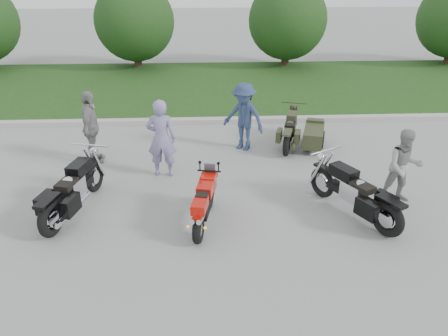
{
  "coord_description": "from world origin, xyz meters",
  "views": [
    {
      "loc": [
        0.06,
        -7.37,
        4.92
      ],
      "look_at": [
        0.47,
        1.01,
        0.8
      ],
      "focal_mm": 35.0,
      "sensor_mm": 36.0,
      "label": 1
    }
  ],
  "objects_px": {
    "cruiser_sidecar": "(304,134)",
    "cruiser_right": "(357,196)",
    "person_grey": "(404,167)",
    "person_denim": "(244,117)",
    "person_back": "(91,127)",
    "cruiser_left": "(71,193)",
    "person_stripe": "(161,138)",
    "sportbike_red": "(204,203)"
  },
  "relations": [
    {
      "from": "person_grey",
      "to": "cruiser_right",
      "type": "bearing_deg",
      "value": -148.4
    },
    {
      "from": "cruiser_sidecar",
      "to": "person_back",
      "type": "bearing_deg",
      "value": -156.75
    },
    {
      "from": "person_grey",
      "to": "person_denim",
      "type": "distance_m",
      "value": 4.39
    },
    {
      "from": "sportbike_red",
      "to": "person_denim",
      "type": "bearing_deg",
      "value": 84.45
    },
    {
      "from": "sportbike_red",
      "to": "person_stripe",
      "type": "distance_m",
      "value": 2.53
    },
    {
      "from": "person_grey",
      "to": "person_stripe",
      "type": "bearing_deg",
      "value": 168.15
    },
    {
      "from": "person_denim",
      "to": "person_back",
      "type": "xyz_separation_m",
      "value": [
        -3.97,
        -0.63,
        0.01
      ]
    },
    {
      "from": "cruiser_right",
      "to": "person_stripe",
      "type": "xyz_separation_m",
      "value": [
        -4.12,
        2.12,
        0.47
      ]
    },
    {
      "from": "cruiser_right",
      "to": "cruiser_sidecar",
      "type": "distance_m",
      "value": 3.69
    },
    {
      "from": "person_grey",
      "to": "person_denim",
      "type": "relative_size",
      "value": 0.88
    },
    {
      "from": "person_grey",
      "to": "person_denim",
      "type": "xyz_separation_m",
      "value": [
        -3.18,
        3.03,
        0.11
      ]
    },
    {
      "from": "cruiser_right",
      "to": "person_back",
      "type": "xyz_separation_m",
      "value": [
        -5.98,
        3.0,
        0.45
      ]
    },
    {
      "from": "person_denim",
      "to": "person_back",
      "type": "bearing_deg",
      "value": -136.63
    },
    {
      "from": "cruiser_sidecar",
      "to": "cruiser_right",
      "type": "bearing_deg",
      "value": -68.64
    },
    {
      "from": "cruiser_left",
      "to": "cruiser_right",
      "type": "relative_size",
      "value": 1.1
    },
    {
      "from": "sportbike_red",
      "to": "person_grey",
      "type": "distance_m",
      "value": 4.38
    },
    {
      "from": "cruiser_right",
      "to": "person_denim",
      "type": "bearing_deg",
      "value": 90.0
    },
    {
      "from": "sportbike_red",
      "to": "cruiser_sidecar",
      "type": "height_order",
      "value": "sportbike_red"
    },
    {
      "from": "cruiser_sidecar",
      "to": "person_grey",
      "type": "bearing_deg",
      "value": -47.75
    },
    {
      "from": "sportbike_red",
      "to": "cruiser_right",
      "type": "xyz_separation_m",
      "value": [
        3.13,
        0.16,
        -0.01
      ]
    },
    {
      "from": "person_stripe",
      "to": "cruiser_sidecar",
      "type": "bearing_deg",
      "value": -153.03
    },
    {
      "from": "cruiser_right",
      "to": "person_back",
      "type": "distance_m",
      "value": 6.71
    },
    {
      "from": "cruiser_sidecar",
      "to": "person_stripe",
      "type": "height_order",
      "value": "person_stripe"
    },
    {
      "from": "person_stripe",
      "to": "person_grey",
      "type": "bearing_deg",
      "value": 168.82
    },
    {
      "from": "person_denim",
      "to": "cruiser_left",
      "type": "bearing_deg",
      "value": -105.58
    },
    {
      "from": "person_grey",
      "to": "person_denim",
      "type": "bearing_deg",
      "value": 140.5
    },
    {
      "from": "cruiser_left",
      "to": "cruiser_right",
      "type": "bearing_deg",
      "value": 10.37
    },
    {
      "from": "cruiser_sidecar",
      "to": "person_stripe",
      "type": "relative_size",
      "value": 1.12
    },
    {
      "from": "person_stripe",
      "to": "person_grey",
      "type": "xyz_separation_m",
      "value": [
        5.29,
        -1.51,
        -0.14
      ]
    },
    {
      "from": "cruiser_sidecar",
      "to": "person_denim",
      "type": "relative_size",
      "value": 1.15
    },
    {
      "from": "cruiser_right",
      "to": "person_grey",
      "type": "bearing_deg",
      "value": -1.49
    },
    {
      "from": "person_grey",
      "to": "cruiser_left",
      "type": "bearing_deg",
      "value": -174.17
    },
    {
      "from": "cruiser_left",
      "to": "cruiser_sidecar",
      "type": "xyz_separation_m",
      "value": [
        5.55,
        3.28,
        -0.1
      ]
    },
    {
      "from": "sportbike_red",
      "to": "person_back",
      "type": "bearing_deg",
      "value": 142.87
    },
    {
      "from": "sportbike_red",
      "to": "person_back",
      "type": "relative_size",
      "value": 0.96
    },
    {
      "from": "cruiser_sidecar",
      "to": "person_grey",
      "type": "xyz_separation_m",
      "value": [
        1.48,
        -3.07,
        0.43
      ]
    },
    {
      "from": "cruiser_left",
      "to": "person_back",
      "type": "bearing_deg",
      "value": 106.93
    },
    {
      "from": "person_denim",
      "to": "person_back",
      "type": "height_order",
      "value": "person_back"
    },
    {
      "from": "cruiser_right",
      "to": "person_stripe",
      "type": "relative_size",
      "value": 1.17
    },
    {
      "from": "cruiser_right",
      "to": "person_denim",
      "type": "xyz_separation_m",
      "value": [
        -2.01,
        3.64,
        0.45
      ]
    },
    {
      "from": "person_stripe",
      "to": "person_grey",
      "type": "distance_m",
      "value": 5.5
    },
    {
      "from": "person_back",
      "to": "cruiser_left",
      "type": "bearing_deg",
      "value": -179.85
    }
  ]
}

